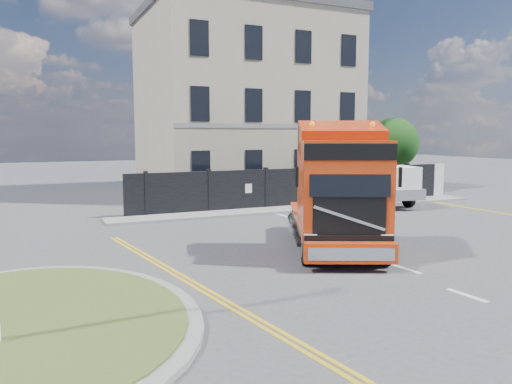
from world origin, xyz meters
name	(u,v)px	position (x,y,z in m)	size (l,w,h in m)	color
ground	(275,257)	(0.00, 0.00, 0.00)	(120.00, 120.00, 0.00)	#424244
traffic_island	(24,323)	(-7.00, -3.00, 0.08)	(6.80, 6.80, 0.17)	gray
hoarding_fence	(310,187)	(6.55, 9.00, 1.00)	(18.80, 0.25, 2.00)	black
georgian_building	(243,103)	(6.00, 16.50, 5.77)	(12.30, 10.30, 12.80)	#B4A38F
tree	(391,145)	(14.38, 12.10, 3.05)	(3.20, 3.20, 4.80)	#382619
pavement_far	(309,208)	(6.00, 8.10, 0.06)	(20.00, 1.60, 0.12)	gray
truck	(339,197)	(2.00, -0.43, 1.80)	(5.14, 7.12, 4.02)	black
flatbed_pickup	(385,185)	(9.87, 7.01, 1.15)	(3.07, 5.49, 2.14)	gray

